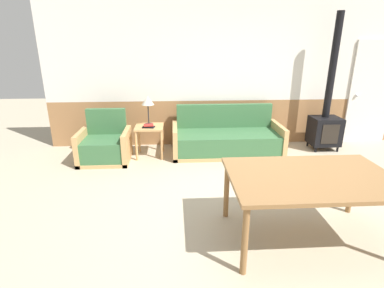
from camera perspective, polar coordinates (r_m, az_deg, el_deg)
The scene contains 10 objects.
ground_plane at distance 3.92m, azimuth 14.91°, elevation -12.16°, with size 16.00×16.00×0.00m, color #B2A58C.
wall_back at distance 5.95m, azimuth 8.20°, elevation 12.69°, with size 7.20×0.06×2.70m.
couch at distance 5.59m, azimuth 6.60°, elevation 0.78°, with size 1.99×0.86×0.85m.
armchair at distance 5.40m, azimuth -16.25°, elevation -0.44°, with size 0.85×0.73×0.86m.
side_table at distance 5.40m, azimuth -8.11°, elevation 2.35°, with size 0.50×0.50×0.56m.
table_lamp at distance 5.36m, azimuth -8.42°, elevation 7.90°, with size 0.22×0.22×0.52m.
book_stack at distance 5.28m, azimuth -8.27°, elevation 3.39°, with size 0.23×0.16×0.05m.
dining_table at distance 3.23m, azimuth 21.74°, elevation -6.64°, with size 1.64×1.06×0.73m.
wood_stove at distance 6.20m, azimuth 24.16°, elevation 4.39°, with size 0.53×0.45×2.48m.
entry_door at distance 7.02m, azimuth 30.89°, elevation 8.35°, with size 0.88×0.09×2.02m.
Camera 1 is at (-1.18, -3.17, 1.99)m, focal length 28.00 mm.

